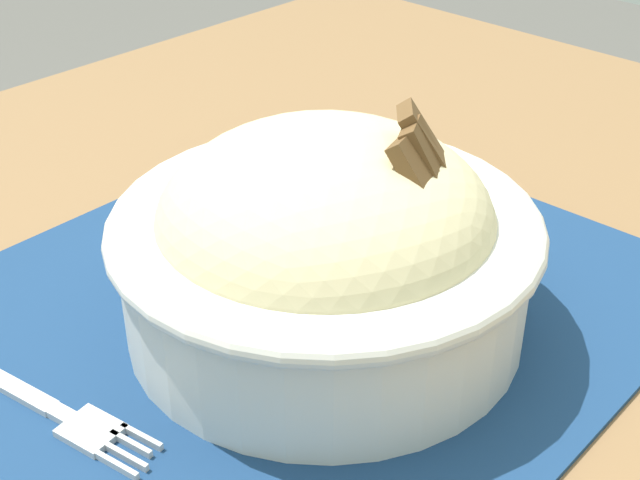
% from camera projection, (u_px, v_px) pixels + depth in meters
% --- Properties ---
extents(placemat, '(0.46, 0.35, 0.00)m').
position_uv_depth(placemat, '(248.00, 338.00, 0.47)').
color(placemat, navy).
rests_on(placemat, table).
extents(bowl, '(0.23, 0.23, 0.12)m').
position_uv_depth(bowl, '(321.00, 242.00, 0.45)').
color(bowl, silver).
rests_on(bowl, placemat).
extents(fork, '(0.04, 0.13, 0.00)m').
position_uv_depth(fork, '(57.00, 412.00, 0.41)').
color(fork, silver).
rests_on(fork, placemat).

